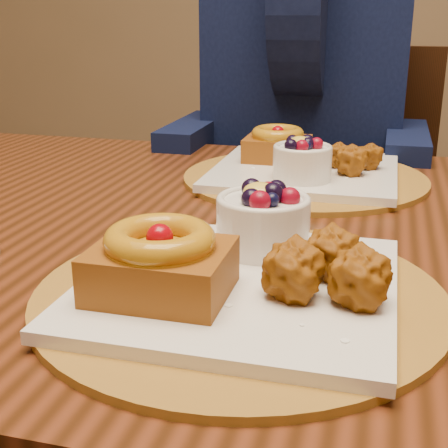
# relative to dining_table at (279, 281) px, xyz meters

# --- Properties ---
(dining_table) EXTENTS (1.60, 0.90, 0.76)m
(dining_table) POSITION_rel_dining_table_xyz_m (0.00, 0.00, 0.00)
(dining_table) COLOR black
(dining_table) RESTS_ON ground
(place_setting_near) EXTENTS (0.38, 0.38, 0.09)m
(place_setting_near) POSITION_rel_dining_table_xyz_m (-0.00, -0.21, 0.10)
(place_setting_near) COLOR brown
(place_setting_near) RESTS_ON dining_table
(place_setting_far) EXTENTS (0.38, 0.38, 0.08)m
(place_setting_far) POSITION_rel_dining_table_xyz_m (-0.00, 0.22, 0.10)
(place_setting_far) COLOR brown
(place_setting_far) RESTS_ON dining_table
(chair_far) EXTENTS (0.48, 0.48, 0.93)m
(chair_far) POSITION_rel_dining_table_xyz_m (0.00, 0.71, -0.16)
(chair_far) COLOR black
(chair_far) RESTS_ON ground
(diner) EXTENTS (0.50, 0.49, 0.82)m
(diner) POSITION_rel_dining_table_xyz_m (-0.05, 0.61, 0.20)
(diner) COLOR black
(diner) RESTS_ON ground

